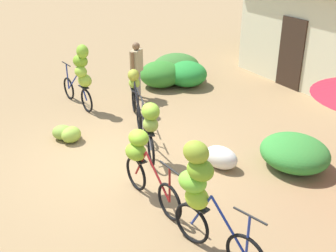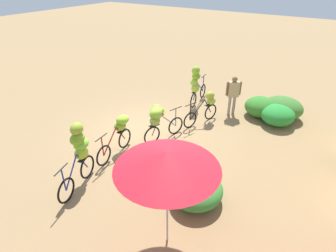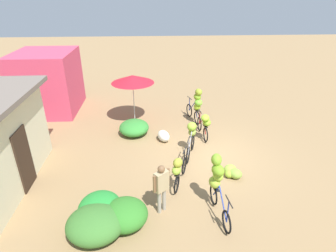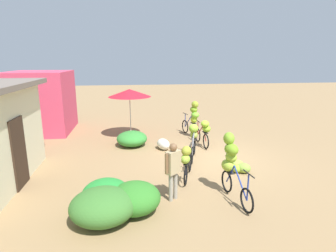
{
  "view_description": "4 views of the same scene",
  "coord_description": "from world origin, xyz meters",
  "px_view_note": "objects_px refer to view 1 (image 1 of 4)",
  "views": [
    {
      "loc": [
        6.78,
        -2.75,
        4.19
      ],
      "look_at": [
        0.65,
        0.77,
        0.84
      ],
      "focal_mm": 44.43,
      "sensor_mm": 36.0,
      "label": 1
    },
    {
      "loc": [
        6.53,
        5.02,
        5.02
      ],
      "look_at": [
        0.53,
        1.13,
        0.9
      ],
      "focal_mm": 29.62,
      "sensor_mm": 36.0,
      "label": 2
    },
    {
      "loc": [
        -9.11,
        2.03,
        5.76
      ],
      "look_at": [
        0.25,
        1.47,
        1.16
      ],
      "focal_mm": 30.14,
      "sensor_mm": 36.0,
      "label": 3
    },
    {
      "loc": [
        -9.42,
        2.86,
        3.6
      ],
      "look_at": [
        1.24,
        1.41,
        0.97
      ],
      "focal_mm": 29.59,
      "sensor_mm": 36.0,
      "label": 4
    }
  ],
  "objects_px": {
    "bicycle_leftmost": "(81,72)",
    "bicycle_by_shop": "(142,159)",
    "produce_sack": "(221,157)",
    "bicycle_rightmost": "(201,190)",
    "bicycle_center_loaded": "(149,124)",
    "building_low": "(328,31)",
    "banana_pile_on_ground": "(68,133)",
    "bicycle_near_pile": "(135,91)",
    "person_vendor": "(137,65)"
  },
  "relations": [
    {
      "from": "bicycle_leftmost",
      "to": "bicycle_by_shop",
      "type": "bearing_deg",
      "value": -5.5
    },
    {
      "from": "bicycle_by_shop",
      "to": "produce_sack",
      "type": "xyz_separation_m",
      "value": [
        -0.09,
        1.72,
        -0.49
      ]
    },
    {
      "from": "bicycle_by_shop",
      "to": "bicycle_rightmost",
      "type": "height_order",
      "value": "bicycle_rightmost"
    },
    {
      "from": "bicycle_center_loaded",
      "to": "bicycle_rightmost",
      "type": "xyz_separation_m",
      "value": [
        2.69,
        -0.6,
        0.24
      ]
    },
    {
      "from": "building_low",
      "to": "bicycle_leftmost",
      "type": "height_order",
      "value": "building_low"
    },
    {
      "from": "bicycle_center_loaded",
      "to": "bicycle_by_shop",
      "type": "xyz_separation_m",
      "value": [
        1.11,
        -0.7,
        -0.04
      ]
    },
    {
      "from": "bicycle_rightmost",
      "to": "banana_pile_on_ground",
      "type": "relative_size",
      "value": 2.16
    },
    {
      "from": "bicycle_near_pile",
      "to": "bicycle_center_loaded",
      "type": "distance_m",
      "value": 2.17
    },
    {
      "from": "bicycle_center_loaded",
      "to": "bicycle_rightmost",
      "type": "height_order",
      "value": "bicycle_rightmost"
    },
    {
      "from": "person_vendor",
      "to": "bicycle_center_loaded",
      "type": "bearing_deg",
      "value": -21.81
    },
    {
      "from": "bicycle_leftmost",
      "to": "person_vendor",
      "type": "bearing_deg",
      "value": 91.8
    },
    {
      "from": "banana_pile_on_ground",
      "to": "person_vendor",
      "type": "xyz_separation_m",
      "value": [
        -1.53,
        2.44,
        0.78
      ]
    },
    {
      "from": "building_low",
      "to": "bicycle_near_pile",
      "type": "bearing_deg",
      "value": -93.07
    },
    {
      "from": "bicycle_leftmost",
      "to": "bicycle_near_pile",
      "type": "height_order",
      "value": "bicycle_leftmost"
    },
    {
      "from": "bicycle_leftmost",
      "to": "produce_sack",
      "type": "xyz_separation_m",
      "value": [
        4.09,
        1.31,
        -0.77
      ]
    },
    {
      "from": "building_low",
      "to": "bicycle_leftmost",
      "type": "relative_size",
      "value": 2.98
    },
    {
      "from": "bicycle_near_pile",
      "to": "bicycle_leftmost",
      "type": "bearing_deg",
      "value": -136.46
    },
    {
      "from": "banana_pile_on_ground",
      "to": "person_vendor",
      "type": "relative_size",
      "value": 0.51
    },
    {
      "from": "bicycle_rightmost",
      "to": "person_vendor",
      "type": "height_order",
      "value": "bicycle_rightmost"
    },
    {
      "from": "bicycle_center_loaded",
      "to": "banana_pile_on_ground",
      "type": "xyz_separation_m",
      "value": [
        -1.6,
        -1.19,
        -0.6
      ]
    },
    {
      "from": "building_low",
      "to": "bicycle_center_loaded",
      "type": "distance_m",
      "value": 7.1
    },
    {
      "from": "building_low",
      "to": "bicycle_near_pile",
      "type": "relative_size",
      "value": 3.27
    },
    {
      "from": "banana_pile_on_ground",
      "to": "person_vendor",
      "type": "height_order",
      "value": "person_vendor"
    },
    {
      "from": "bicycle_rightmost",
      "to": "banana_pile_on_ground",
      "type": "bearing_deg",
      "value": -172.19
    },
    {
      "from": "bicycle_leftmost",
      "to": "produce_sack",
      "type": "distance_m",
      "value": 4.37
    },
    {
      "from": "bicycle_by_shop",
      "to": "person_vendor",
      "type": "bearing_deg",
      "value": 155.22
    },
    {
      "from": "bicycle_leftmost",
      "to": "bicycle_rightmost",
      "type": "distance_m",
      "value": 5.78
    },
    {
      "from": "bicycle_rightmost",
      "to": "produce_sack",
      "type": "bearing_deg",
      "value": 136.18
    },
    {
      "from": "bicycle_center_loaded",
      "to": "banana_pile_on_ground",
      "type": "height_order",
      "value": "bicycle_center_loaded"
    },
    {
      "from": "building_low",
      "to": "banana_pile_on_ground",
      "type": "relative_size",
      "value": 6.44
    },
    {
      "from": "bicycle_near_pile",
      "to": "produce_sack",
      "type": "distance_m",
      "value": 3.12
    },
    {
      "from": "banana_pile_on_ground",
      "to": "produce_sack",
      "type": "xyz_separation_m",
      "value": [
        2.61,
        2.2,
        0.06
      ]
    },
    {
      "from": "bicycle_by_shop",
      "to": "bicycle_near_pile",
      "type": "bearing_deg",
      "value": 156.47
    },
    {
      "from": "bicycle_leftmost",
      "to": "bicycle_center_loaded",
      "type": "bearing_deg",
      "value": 5.56
    },
    {
      "from": "bicycle_leftmost",
      "to": "bicycle_near_pile",
      "type": "relative_size",
      "value": 1.1
    },
    {
      "from": "bicycle_near_pile",
      "to": "produce_sack",
      "type": "height_order",
      "value": "bicycle_near_pile"
    },
    {
      "from": "building_low",
      "to": "bicycle_center_loaded",
      "type": "relative_size",
      "value": 3.26
    },
    {
      "from": "bicycle_center_loaded",
      "to": "banana_pile_on_ground",
      "type": "relative_size",
      "value": 1.97
    },
    {
      "from": "bicycle_near_pile",
      "to": "person_vendor",
      "type": "distance_m",
      "value": 1.25
    },
    {
      "from": "bicycle_near_pile",
      "to": "bicycle_by_shop",
      "type": "height_order",
      "value": "bicycle_by_shop"
    },
    {
      "from": "building_low",
      "to": "bicycle_center_loaded",
      "type": "height_order",
      "value": "building_low"
    },
    {
      "from": "bicycle_near_pile",
      "to": "bicycle_center_loaded",
      "type": "relative_size",
      "value": 1.0
    },
    {
      "from": "banana_pile_on_ground",
      "to": "person_vendor",
      "type": "distance_m",
      "value": 2.99
    },
    {
      "from": "building_low",
      "to": "produce_sack",
      "type": "xyz_separation_m",
      "value": [
        2.74,
        -5.83,
        -1.27
      ]
    },
    {
      "from": "bicycle_leftmost",
      "to": "banana_pile_on_ground",
      "type": "height_order",
      "value": "bicycle_leftmost"
    },
    {
      "from": "produce_sack",
      "to": "person_vendor",
      "type": "height_order",
      "value": "person_vendor"
    },
    {
      "from": "bicycle_leftmost",
      "to": "bicycle_center_loaded",
      "type": "height_order",
      "value": "bicycle_leftmost"
    },
    {
      "from": "bicycle_rightmost",
      "to": "banana_pile_on_ground",
      "type": "distance_m",
      "value": 4.41
    },
    {
      "from": "building_low",
      "to": "bicycle_near_pile",
      "type": "distance_m",
      "value": 6.23
    },
    {
      "from": "banana_pile_on_ground",
      "to": "building_low",
      "type": "bearing_deg",
      "value": 90.92
    }
  ]
}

